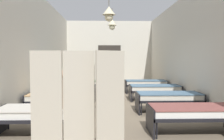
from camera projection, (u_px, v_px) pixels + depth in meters
ground_plane at (114, 107)px, 7.71m from camera, size 5.89×14.05×0.10m
room_shell at (112, 49)px, 8.82m from camera, size 5.69×13.65×3.92m
bed_left_row_0 at (43, 114)px, 4.79m from camera, size 1.90×0.84×0.57m
bed_right_row_0 at (193, 112)px, 4.89m from camera, size 1.90×0.84×0.57m
bed_left_row_1 at (60, 98)px, 6.68m from camera, size 1.90×0.84×0.57m
bed_right_row_1 at (169, 97)px, 6.78m from camera, size 1.90×0.84×0.57m
bed_left_row_2 at (70, 89)px, 8.58m from camera, size 1.90×0.84×0.57m
bed_right_row_2 at (155, 89)px, 8.68m from camera, size 1.90×0.84×0.57m
bed_left_row_3 at (76, 83)px, 10.47m from camera, size 1.90×0.84×0.57m
bed_right_row_3 at (146, 83)px, 10.58m from camera, size 1.90×0.84×0.57m
nurse_near_aisle at (111, 84)px, 9.40m from camera, size 0.52×0.52×1.49m
nurse_mid_aisle at (110, 78)px, 12.14m from camera, size 0.52×0.52×1.49m
patient_seated_primary at (59, 93)px, 4.77m from camera, size 0.44×0.44×0.80m
potted_plant at (110, 74)px, 12.60m from camera, size 0.49×0.49×1.25m
privacy_screen at (79, 115)px, 3.04m from camera, size 1.24×0.23×1.70m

